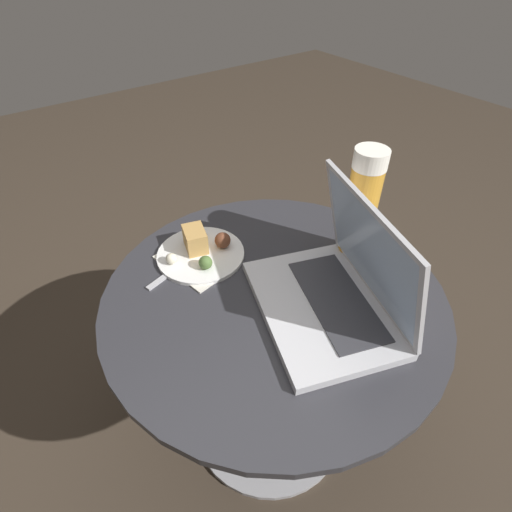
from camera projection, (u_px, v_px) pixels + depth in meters
name	position (u px, v px, depth m)	size (l,w,h in m)	color
ground_plane	(269.00, 419.00, 1.17)	(6.00, 6.00, 0.00)	#382D23
table	(272.00, 342.00, 0.93)	(0.71, 0.71, 0.54)	#9E9EA3
napkin	(196.00, 261.00, 0.89)	(0.18, 0.14, 0.00)	silver
laptop	(337.00, 289.00, 0.76)	(0.38, 0.32, 0.24)	silver
beer_glass	(361.00, 206.00, 0.83)	(0.07, 0.07, 0.26)	gold
snack_plate	(201.00, 250.00, 0.90)	(0.20, 0.20, 0.06)	white
fork	(185.00, 262.00, 0.89)	(0.07, 0.18, 0.00)	#B2B2B7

